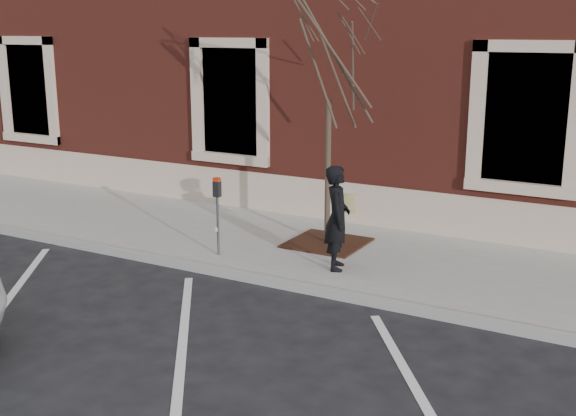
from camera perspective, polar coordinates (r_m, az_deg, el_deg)
The scene contains 9 objects.
ground at distance 11.33m, azimuth -1.49°, elevation -6.05°, with size 120.00×120.00×0.00m, color #28282B.
sidewalk_near at distance 12.76m, azimuth 2.52°, elevation -3.38°, with size 40.00×3.50×0.15m, color #B9B7AD.
curb_near at distance 11.27m, azimuth -1.62°, elevation -5.77°, with size 40.00×0.12×0.15m, color #9E9E99.
parking_stripes at distance 9.64m, azimuth -8.27°, elevation -9.89°, with size 28.00×4.40×0.01m, color silver, non-canonical shape.
building_civic at distance 17.74m, azimuth 11.68°, elevation 14.09°, with size 40.00×8.62×8.00m.
man at distance 11.38m, azimuth 3.91°, elevation -0.78°, with size 0.61×0.40×1.67m, color black.
parking_meter at distance 12.08m, azimuth -5.61°, elevation 0.50°, with size 0.12×0.09×1.33m.
tree_grate at distance 12.90m, azimuth 3.09°, elevation -2.76°, with size 1.30×1.30×0.03m, color #3B1F12.
sapling at distance 12.37m, azimuth 3.29°, elevation 11.83°, with size 2.80×2.80×4.67m.
Camera 1 is at (5.45, -9.14, 3.89)m, focal length 45.00 mm.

